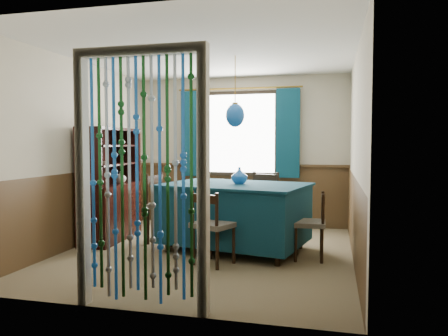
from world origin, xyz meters
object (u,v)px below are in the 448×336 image
(chair_near, at_px, (212,225))
(bowl_shelf, at_px, (102,163))
(sideboard, at_px, (110,200))
(dining_table, at_px, (235,212))
(chair_far, at_px, (260,204))
(vase_table, at_px, (239,176))
(vase_sideboard, at_px, (121,176))
(chair_right, at_px, (311,224))
(chair_left, at_px, (165,206))
(pendant_lamp, at_px, (235,115))

(chair_near, xyz_separation_m, bowl_shelf, (-1.72, 0.59, 0.67))
(sideboard, bearing_deg, dining_table, -8.21)
(sideboard, bearing_deg, chair_far, 13.37)
(vase_table, xyz_separation_m, vase_sideboard, (-1.88, 0.38, -0.06))
(dining_table, distance_m, chair_near, 0.74)
(dining_table, distance_m, sideboard, 1.89)
(chair_right, bearing_deg, chair_near, 113.44)
(chair_near, distance_m, sideboard, 2.00)
(chair_right, height_order, vase_sideboard, vase_sideboard)
(sideboard, relative_size, vase_sideboard, 8.47)
(chair_left, xyz_separation_m, bowl_shelf, (-0.77, -0.34, 0.61))
(dining_table, relative_size, chair_left, 2.07)
(chair_near, bearing_deg, dining_table, 103.58)
(vase_sideboard, bearing_deg, chair_far, 11.06)
(dining_table, distance_m, pendant_lamp, 1.26)
(dining_table, relative_size, chair_near, 2.36)
(vase_table, xyz_separation_m, bowl_shelf, (-1.88, -0.15, 0.16))
(chair_left, relative_size, sideboard, 0.60)
(sideboard, xyz_separation_m, vase_sideboard, (0.06, 0.21, 0.33))
(pendant_lamp, bearing_deg, vase_sideboard, 168.02)
(vase_table, distance_m, vase_sideboard, 1.92)
(chair_far, bearing_deg, chair_near, 100.55)
(vase_table, bearing_deg, chair_far, 79.75)
(chair_near, xyz_separation_m, chair_right, (1.09, 0.52, -0.02))
(chair_right, relative_size, vase_sideboard, 4.24)
(chair_left, relative_size, chair_right, 1.20)
(chair_far, xyz_separation_m, chair_left, (-1.25, -0.58, 0.00))
(chair_left, distance_m, chair_right, 2.08)
(chair_right, bearing_deg, vase_table, 74.58)
(dining_table, height_order, chair_left, chair_left)
(sideboard, bearing_deg, vase_table, -7.88)
(chair_right, xyz_separation_m, vase_table, (-0.93, 0.22, 0.53))
(chair_near, relative_size, chair_right, 1.06)
(chair_left, bearing_deg, dining_table, 87.37)
(chair_far, distance_m, vase_table, 0.91)
(chair_left, bearing_deg, bowl_shelf, -57.91)
(chair_left, xyz_separation_m, chair_right, (2.03, -0.41, -0.08))
(chair_left, distance_m, pendant_lamp, 1.63)
(chair_far, height_order, sideboard, sideboard)
(chair_far, bearing_deg, sideboard, 37.97)
(bowl_shelf, xyz_separation_m, vase_sideboard, (0.00, 0.53, -0.22))
(chair_left, distance_m, bowl_shelf, 1.04)
(dining_table, relative_size, chair_far, 2.08)
(chair_near, relative_size, chair_far, 0.88)
(chair_near, relative_size, vase_table, 4.34)
(chair_near, xyz_separation_m, pendant_lamp, (0.10, 0.73, 1.30))
(chair_far, height_order, pendant_lamp, pendant_lamp)
(chair_right, distance_m, sideboard, 2.89)
(chair_far, bearing_deg, dining_table, 97.60)
(dining_table, xyz_separation_m, vase_table, (0.06, 0.01, 0.47))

